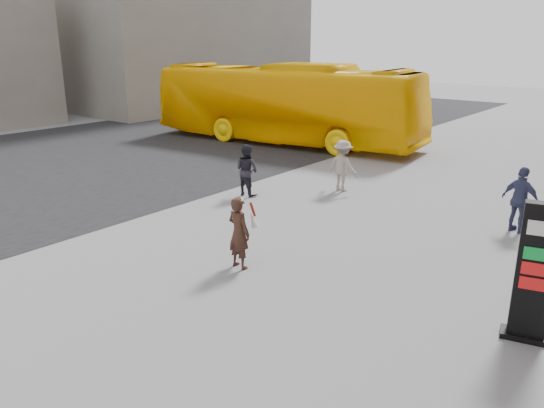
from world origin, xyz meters
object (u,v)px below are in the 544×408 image
Objects in this scene: info_pylon at (534,273)px; pedestrian_b at (343,166)px; bus at (285,103)px; woman at (239,232)px; pedestrian_a at (247,170)px; pedestrian_c at (521,200)px.

info_pylon is 9.01m from pedestrian_b.
info_pylon is 17.50m from bus.
bus reaches higher than woman.
info_pylon is at bearing 146.32° from pedestrian_b.
info_pylon is at bearing -166.71° from woman.
info_pylon reaches higher than woman.
woman is 14.38m from bus.
pedestrian_a is 7.75m from pedestrian_c.
pedestrian_c is (12.00, -5.87, -0.97)m from bus.
info_pylon is at bearing -135.66° from bus.
bus is at bearing -34.53° from pedestrian_b.
info_pylon is 5.62m from woman.
pedestrian_b is (-7.02, 5.65, -0.34)m from info_pylon.
woman is at bearing 174.20° from info_pylon.
info_pylon is 5.43m from pedestrian_c.
pedestrian_b is 0.98× the size of pedestrian_c.
bus reaches higher than info_pylon.
pedestrian_a is (-3.53, 4.22, -0.00)m from woman.
pedestrian_b reaches higher than pedestrian_a.
bus is 7.91× the size of pedestrian_b.
bus is 8.09× the size of pedestrian_a.
pedestrian_b is at bearing -72.67° from woman.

